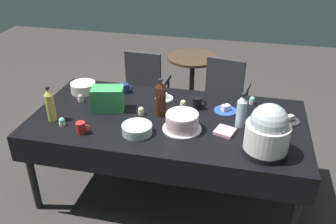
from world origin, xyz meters
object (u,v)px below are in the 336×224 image
at_px(glass_salad_bowl, 137,129).
at_px(coffee_mug_black, 197,103).
at_px(coffee_mug_tan, 280,126).
at_px(maroon_chair_left, 147,78).
at_px(soda_bottle_water, 242,111).
at_px(soda_bottle_ginger_ale, 50,105).
at_px(soda_carton, 108,99).
at_px(dessert_plate_white, 164,97).
at_px(round_cafe_table, 192,74).
at_px(potluck_table, 168,124).
at_px(coffee_mug_navy, 125,88).
at_px(dessert_plate_cobalt, 225,110).
at_px(cupcake_cocoa, 62,122).
at_px(frosted_layer_cake, 182,122).
at_px(soda_bottle_cola, 161,99).
at_px(ceramic_snack_bowl, 83,88).
at_px(dessert_plate_charcoal, 289,120).
at_px(slow_cooker, 268,132).
at_px(cupcake_vanilla, 80,98).
at_px(cupcake_lemon, 183,104).
at_px(cupcake_berry, 141,111).
at_px(cupcake_rose, 252,100).
at_px(coffee_mug_red, 81,128).

distance_m(glass_salad_bowl, coffee_mug_black, 0.62).
distance_m(coffee_mug_tan, maroon_chair_left, 1.96).
bearing_deg(coffee_mug_tan, soda_bottle_water, 176.97).
height_order(soda_bottle_ginger_ale, soda_carton, soda_bottle_ginger_ale).
bearing_deg(dessert_plate_white, round_cafe_table, 87.17).
distance_m(dessert_plate_white, soda_bottle_water, 0.76).
bearing_deg(potluck_table, soda_bottle_ginger_ale, -164.70).
bearing_deg(coffee_mug_navy, soda_carton, -94.43).
bearing_deg(glass_salad_bowl, soda_bottle_water, 20.65).
xyz_separation_m(dessert_plate_cobalt, cupcake_cocoa, (-1.22, -0.52, 0.02)).
bearing_deg(dessert_plate_white, potluck_table, -71.15).
distance_m(frosted_layer_cake, maroon_chair_left, 1.64).
bearing_deg(soda_bottle_cola, ceramic_snack_bowl, 162.17).
bearing_deg(soda_bottle_ginger_ale, glass_salad_bowl, -3.03).
distance_m(dessert_plate_charcoal, coffee_mug_tan, 0.20).
xyz_separation_m(frosted_layer_cake, slow_cooker, (0.61, -0.17, 0.10)).
bearing_deg(soda_carton, dessert_plate_white, 22.74).
bearing_deg(potluck_table, soda_carton, 177.51).
xyz_separation_m(frosted_layer_cake, cupcake_vanilla, (-0.96, 0.26, -0.03)).
height_order(dessert_plate_charcoal, cupcake_lemon, cupcake_lemon).
distance_m(dessert_plate_white, maroon_chair_left, 1.10).
bearing_deg(soda_bottle_cola, round_cafe_table, 89.33).
distance_m(frosted_layer_cake, cupcake_berry, 0.40).
bearing_deg(round_cafe_table, ceramic_snack_bowl, -123.38).
height_order(dessert_plate_charcoal, cupcake_berry, cupcake_berry).
xyz_separation_m(coffee_mug_tan, soda_carton, (-1.39, 0.04, 0.05)).
height_order(cupcake_rose, coffee_mug_red, coffee_mug_red).
relative_size(frosted_layer_cake, coffee_mug_tan, 2.31).
height_order(cupcake_vanilla, cupcake_lemon, same).
height_order(cupcake_berry, cupcake_lemon, same).
distance_m(dessert_plate_charcoal, cupcake_cocoa, 1.79).
height_order(dessert_plate_white, cupcake_vanilla, cupcake_vanilla).
xyz_separation_m(coffee_mug_red, round_cafe_table, (0.53, 1.89, -0.30)).
xyz_separation_m(frosted_layer_cake, dessert_plate_charcoal, (0.81, 0.31, -0.05)).
bearing_deg(cupcake_cocoa, soda_bottle_cola, 25.31).
height_order(dessert_plate_charcoal, coffee_mug_red, coffee_mug_red).
xyz_separation_m(cupcake_berry, soda_bottle_cola, (0.16, 0.03, 0.12)).
bearing_deg(coffee_mug_tan, soda_bottle_ginger_ale, -172.59).
xyz_separation_m(cupcake_vanilla, coffee_mug_navy, (0.32, 0.26, 0.01)).
xyz_separation_m(frosted_layer_cake, cupcake_berry, (-0.37, 0.16, -0.03)).
xyz_separation_m(cupcake_vanilla, cupcake_rose, (1.47, 0.29, 0.00)).
distance_m(cupcake_vanilla, coffee_mug_black, 1.02).
relative_size(dessert_plate_cobalt, cupcake_berry, 2.81).
distance_m(coffee_mug_tan, coffee_mug_navy, 1.41).
bearing_deg(cupcake_vanilla, cupcake_lemon, 5.87).
relative_size(slow_cooker, coffee_mug_red, 3.26).
height_order(dessert_plate_cobalt, coffee_mug_black, coffee_mug_black).
xyz_separation_m(dessert_plate_charcoal, cupcake_cocoa, (-1.73, -0.46, 0.02)).
height_order(soda_bottle_water, maroon_chair_left, soda_bottle_water).
xyz_separation_m(slow_cooker, coffee_mug_tan, (0.11, 0.31, -0.12)).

